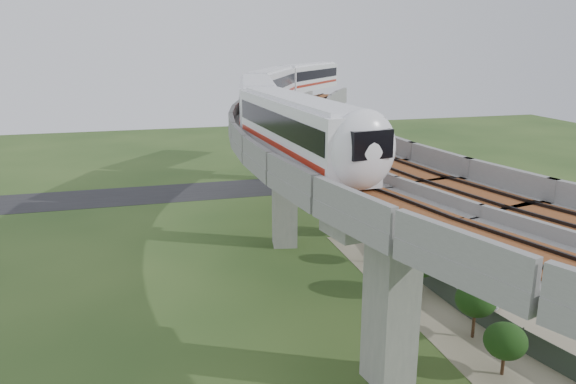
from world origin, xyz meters
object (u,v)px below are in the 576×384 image
(car_white, at_px, (475,295))
(car_dark, at_px, (459,237))
(car_red, at_px, (469,261))
(metro_train, at_px, (286,93))

(car_white, bearing_deg, car_dark, 22.35)
(car_red, distance_m, car_dark, 5.56)
(car_dark, bearing_deg, metro_train, 52.33)
(metro_train, relative_size, car_dark, 12.87)
(metro_train, distance_m, car_dark, 20.36)
(metro_train, distance_m, car_red, 22.42)
(metro_train, xyz_separation_m, car_red, (10.11, -16.30, -11.61))
(car_white, height_order, car_dark, car_dark)
(car_white, bearing_deg, car_red, 20.43)
(car_dark, bearing_deg, car_white, 158.12)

